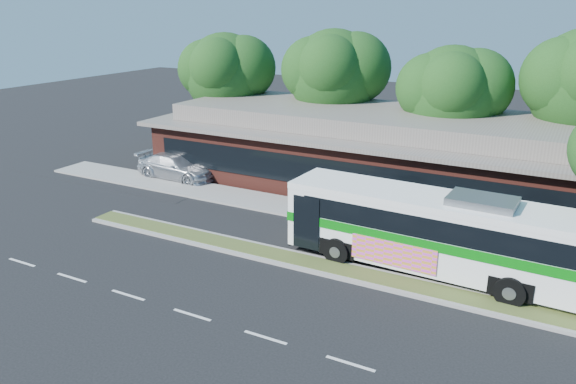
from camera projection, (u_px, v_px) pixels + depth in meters
name	position (u px, v px, depth m)	size (l,w,h in m)	color
ground	(328.00, 276.00, 22.60)	(120.00, 120.00, 0.00)	black
median_strip	(334.00, 269.00, 23.08)	(26.00, 1.10, 0.15)	#455122
sidewalk	(381.00, 223.00, 27.93)	(44.00, 2.60, 0.12)	gray
parking_lot	(152.00, 162.00, 39.04)	(14.00, 12.00, 0.01)	black
plaza_building	(421.00, 154.00, 32.79)	(33.20, 11.20, 4.45)	#5D251D
tree_bg_a	(231.00, 72.00, 39.95)	(6.47, 5.80, 8.63)	black
tree_bg_b	(341.00, 73.00, 37.11)	(6.69, 6.00, 9.00)	black
tree_bg_c	(459.00, 91.00, 32.85)	(6.24, 5.60, 8.26)	black
transit_bus	(440.00, 228.00, 22.31)	(12.61, 3.32, 3.51)	white
sedan	(177.00, 167.00, 35.16)	(2.18, 5.37, 1.56)	silver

